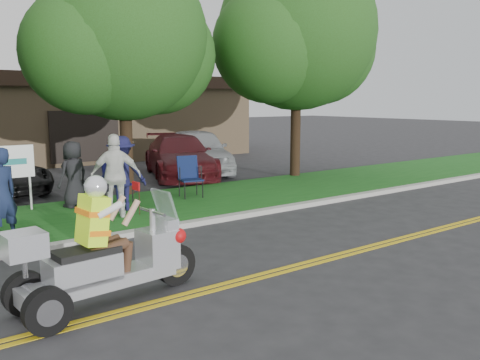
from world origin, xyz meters
TOP-DOWN VIEW (x-y plane):
  - ground at (0.00, 0.00)m, footprint 120.00×120.00m
  - centerline_near at (0.00, -0.58)m, footprint 60.00×0.10m
  - centerline_far at (0.00, -0.42)m, footprint 60.00×0.10m
  - curb at (0.00, 3.05)m, footprint 60.00×0.25m
  - grass_verge at (0.00, 5.20)m, footprint 60.00×4.00m
  - commercial_building at (2.00, 18.98)m, footprint 18.00×8.20m
  - tree_mid at (0.55, 7.23)m, footprint 5.88×4.80m
  - tree_right at (7.06, 7.03)m, footprint 6.86×5.60m
  - business_sign at (-2.90, 6.60)m, footprint 1.25×0.06m
  - trike_scooter at (-3.15, -0.10)m, footprint 2.84×0.98m
  - lawn_chair_a at (1.74, 5.74)m, footprint 0.72×0.74m
  - lawn_chair_b at (-0.29, 6.21)m, footprint 0.75×0.77m
  - spectator_adult_left at (-3.61, 3.89)m, footprint 0.79×0.67m
  - spectator_adult_right at (-0.98, 4.51)m, footprint 1.25×0.88m
  - spectator_chair_a at (-0.57, 5.14)m, footprint 1.37×1.05m
  - spectator_chair_b at (-1.40, 6.27)m, footprint 0.98×0.82m
  - parked_car_right at (3.72, 9.76)m, footprint 3.86×5.76m
  - parked_car_far_right at (4.81, 10.24)m, footprint 3.67×5.53m

SIDE VIEW (x-z plane):
  - ground at x=0.00m, z-range 0.00..0.00m
  - centerline_near at x=0.00m, z-range 0.00..0.01m
  - centerline_far at x=0.00m, z-range 0.00..0.01m
  - grass_verge at x=0.00m, z-range 0.01..0.11m
  - curb at x=0.00m, z-range 0.00..0.12m
  - trike_scooter at x=-3.15m, z-range -0.28..1.58m
  - lawn_chair_b at x=-0.29m, z-range 0.18..1.32m
  - lawn_chair_a at x=1.74m, z-range 0.18..1.34m
  - parked_car_right at x=3.72m, z-range 0.00..1.55m
  - parked_car_far_right at x=4.81m, z-range 0.00..1.75m
  - spectator_chair_b at x=-1.40m, z-range 0.10..1.81m
  - spectator_adult_left at x=-3.61m, z-range 0.10..1.95m
  - spectator_chair_a at x=-0.57m, z-range 0.10..1.98m
  - spectator_adult_right at x=-0.98m, z-range 0.10..2.08m
  - business_sign at x=-2.90m, z-range 0.38..2.13m
  - commercial_building at x=2.00m, z-range 0.01..4.01m
  - tree_mid at x=0.55m, z-range 0.91..7.96m
  - tree_right at x=7.06m, z-range 0.99..9.06m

